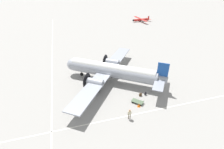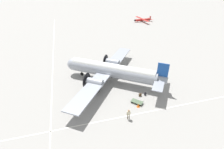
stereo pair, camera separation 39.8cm
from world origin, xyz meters
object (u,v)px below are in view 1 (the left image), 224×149
object	(u,v)px
light_aircraft_distant	(141,20)
suitcase_upright_spare	(140,95)
airliner_main	(110,70)
crew_foreground	(130,113)
suitcase_near_door	(145,93)
baggage_cart	(138,102)
traffic_cone	(139,105)

from	to	relation	value
light_aircraft_distant	suitcase_upright_spare	bearing A→B (deg)	61.21
airliner_main	light_aircraft_distant	distance (m)	52.43
airliner_main	light_aircraft_distant	xyz separation A→B (m)	(-26.98, -44.92, -1.58)
crew_foreground	suitcase_near_door	xyz separation A→B (m)	(-4.81, -4.63, -0.74)
baggage_cart	crew_foreground	bearing A→B (deg)	95.90
suitcase_near_door	suitcase_upright_spare	size ratio (longest dim) A/B	1.07
airliner_main	crew_foreground	bearing A→B (deg)	125.48
light_aircraft_distant	suitcase_near_door	bearing A→B (deg)	62.09
suitcase_near_door	light_aircraft_distant	distance (m)	55.72
airliner_main	suitcase_upright_spare	distance (m)	7.49
traffic_cone	light_aircraft_distant	bearing A→B (deg)	-114.75
light_aircraft_distant	traffic_cone	size ratio (longest dim) A/B	18.50
suitcase_near_door	suitcase_upright_spare	world-z (taller)	suitcase_near_door
suitcase_upright_spare	light_aircraft_distant	bearing A→B (deg)	-114.52
crew_foreground	baggage_cart	xyz separation A→B (m)	(-2.61, -3.01, -0.77)
light_aircraft_distant	traffic_cone	bearing A→B (deg)	60.97
baggage_cart	light_aircraft_distant	world-z (taller)	light_aircraft_distant
suitcase_upright_spare	airliner_main	bearing A→B (deg)	-59.07
suitcase_near_door	traffic_cone	size ratio (longest dim) A/B	1.05
airliner_main	traffic_cone	bearing A→B (deg)	141.08
crew_foreground	suitcase_near_door	world-z (taller)	crew_foreground
suitcase_near_door	crew_foreground	bearing A→B (deg)	43.91
suitcase_upright_spare	light_aircraft_distant	xyz separation A→B (m)	(-23.30, -51.08, 0.58)
suitcase_upright_spare	crew_foreground	bearing A→B (deg)	50.02
baggage_cart	light_aircraft_distant	size ratio (longest dim) A/B	0.18
airliner_main	baggage_cart	xyz separation A→B (m)	(-2.44, 7.74, -2.17)
traffic_cone	crew_foreground	bearing A→B (deg)	40.49
crew_foreground	light_aircraft_distant	world-z (taller)	light_aircraft_distant
suitcase_near_door	baggage_cart	size ratio (longest dim) A/B	0.31
suitcase_near_door	light_aircraft_distant	world-z (taller)	light_aircraft_distant
suitcase_near_door	suitcase_upright_spare	distance (m)	0.96
suitcase_near_door	baggage_cart	xyz separation A→B (m)	(2.21, 1.63, -0.03)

